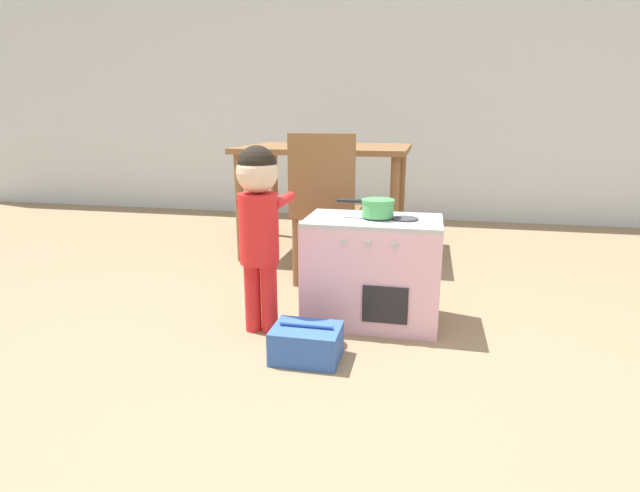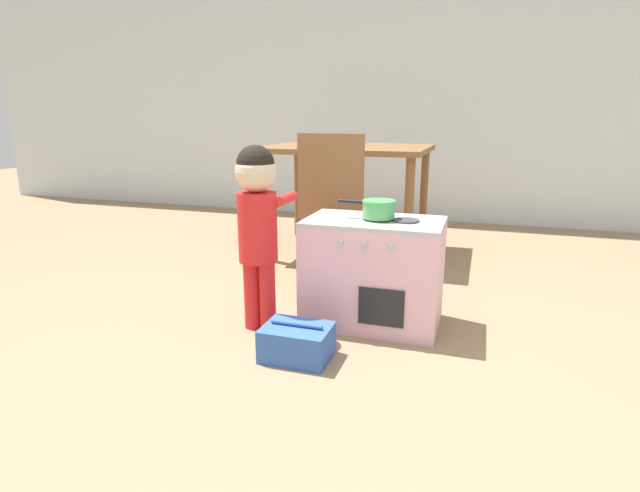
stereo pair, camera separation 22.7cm
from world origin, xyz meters
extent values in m
plane|color=#8E7556|center=(0.00, 0.00, 0.00)|extent=(16.00, 16.00, 0.00)
cube|color=silver|center=(0.00, 3.34, 1.30)|extent=(10.00, 0.06, 2.60)
cube|color=#EAB2C6|center=(0.00, 0.79, 0.24)|extent=(0.61, 0.38, 0.47)
cube|color=#B7BABC|center=(0.00, 0.79, 0.48)|extent=(0.61, 0.38, 0.02)
cylinder|color=#38383D|center=(0.02, 0.79, 0.50)|extent=(0.12, 0.12, 0.01)
cylinder|color=#38383D|center=(0.14, 0.79, 0.50)|extent=(0.12, 0.12, 0.01)
cube|color=black|center=(0.08, 0.60, 0.15)|extent=(0.20, 0.01, 0.17)
cylinder|color=#B2B2B7|center=(-0.10, 0.60, 0.42)|extent=(0.03, 0.01, 0.03)
cylinder|color=#B2B2B7|center=(0.00, 0.60, 0.42)|extent=(0.03, 0.01, 0.03)
cylinder|color=#B2B2B7|center=(0.11, 0.60, 0.42)|extent=(0.03, 0.01, 0.03)
cylinder|color=#4CAD5B|center=(0.02, 0.79, 0.54)|extent=(0.14, 0.14, 0.08)
cylinder|color=#4CAD5B|center=(0.02, 0.79, 0.58)|extent=(0.15, 0.15, 0.01)
cylinder|color=black|center=(-0.11, 0.79, 0.57)|extent=(0.12, 0.02, 0.02)
cylinder|color=red|center=(-0.51, 0.56, 0.16)|extent=(0.07, 0.07, 0.32)
cylinder|color=red|center=(-0.43, 0.56, 0.16)|extent=(0.07, 0.07, 0.32)
cylinder|color=red|center=(-0.47, 0.56, 0.47)|extent=(0.17, 0.17, 0.31)
sphere|color=beige|center=(-0.47, 0.56, 0.72)|extent=(0.18, 0.18, 0.18)
sphere|color=black|center=(-0.47, 0.56, 0.75)|extent=(0.16, 0.16, 0.16)
cylinder|color=red|center=(-0.55, 0.68, 0.58)|extent=(0.04, 0.24, 0.04)
cylinder|color=red|center=(-0.39, 0.68, 0.58)|extent=(0.04, 0.24, 0.04)
cube|color=#335BB2|center=(-0.21, 0.34, 0.07)|extent=(0.27, 0.20, 0.13)
cylinder|color=#335BB2|center=(-0.21, 0.34, 0.14)|extent=(0.21, 0.02, 0.02)
cube|color=brown|center=(-0.46, 1.99, 0.73)|extent=(1.12, 0.88, 0.03)
cylinder|color=brown|center=(-0.97, 1.61, 0.36)|extent=(0.06, 0.06, 0.71)
cylinder|color=brown|center=(0.04, 1.61, 0.36)|extent=(0.06, 0.06, 0.71)
cylinder|color=brown|center=(-0.97, 2.37, 0.36)|extent=(0.06, 0.06, 0.71)
cylinder|color=brown|center=(0.04, 2.37, 0.36)|extent=(0.06, 0.06, 0.71)
cube|color=brown|center=(-0.33, 1.35, 0.41)|extent=(0.36, 0.36, 0.03)
cube|color=brown|center=(-0.33, 1.18, 0.64)|extent=(0.36, 0.02, 0.43)
cylinder|color=brown|center=(-0.48, 1.19, 0.20)|extent=(0.04, 0.04, 0.40)
cylinder|color=brown|center=(-0.17, 1.19, 0.20)|extent=(0.04, 0.04, 0.40)
cylinder|color=brown|center=(-0.48, 1.50, 0.20)|extent=(0.04, 0.04, 0.40)
cylinder|color=brown|center=(-0.17, 1.50, 0.20)|extent=(0.04, 0.04, 0.40)
camera|label=1|loc=(0.23, -1.43, 0.94)|focal=28.00mm
camera|label=2|loc=(0.45, -1.37, 0.94)|focal=28.00mm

